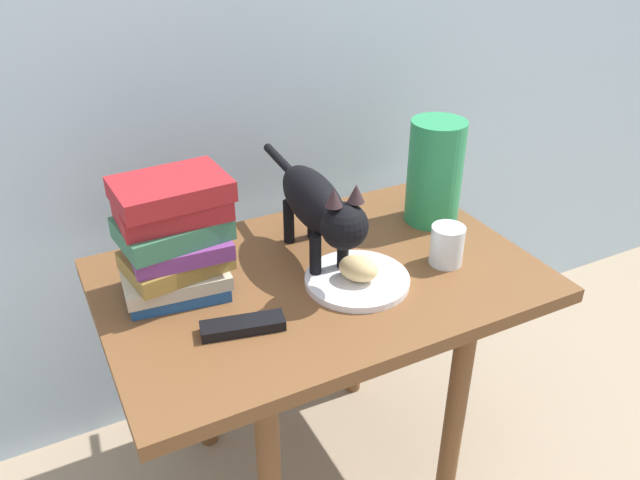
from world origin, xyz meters
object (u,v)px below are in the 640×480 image
Objects in this scene: cat at (318,206)px; book_stack at (174,238)px; bread_roll at (358,268)px; side_table at (320,305)px; green_vase at (435,172)px; plate at (357,280)px; candle_jar at (447,247)px; tv_remote at (243,326)px.

cat is 0.29m from book_stack.
bread_roll is at bearing -75.13° from cat.
cat is at bearing 66.55° from side_table.
green_vase reaches higher than side_table.
plate is 0.89× the size of book_stack.
plate is 0.21m from candle_jar.
book_stack is (-0.32, 0.14, 0.11)m from plate.
green_vase reaches higher than candle_jar.
bread_roll is 0.34× the size of book_stack.
cat is (-0.03, 0.11, 0.09)m from bread_roll.
candle_jar is (0.52, -0.15, -0.08)m from book_stack.
cat is 3.19× the size of tv_remote.
bread_roll is 0.53× the size of tv_remote.
cat reaches higher than plate.
plate is 1.40× the size of tv_remote.
cat is (0.02, 0.04, 0.21)m from side_table.
cat is at bearing 104.87° from bread_roll.
candle_jar reaches higher than side_table.
plate is at bearing -50.72° from side_table.
side_table is at bearing -113.45° from cat.
green_vase is at bearing 28.14° from plate.
green_vase is (0.29, 0.16, 0.11)m from plate.
green_vase is 2.85× the size of candle_jar.
side_table is at bearing 38.59° from tv_remote.
bread_roll is (0.05, -0.07, 0.12)m from side_table.
plate is at bearing 72.09° from bread_roll.
side_table is 10.31× the size of candle_jar.
tv_remote is (-0.26, -0.03, -0.03)m from bread_roll.
side_table is 3.71× the size of book_stack.
bread_roll is at bearing -55.28° from side_table.
green_vase is (0.61, 0.02, 0.00)m from book_stack.
candle_jar is at bearing -16.37° from book_stack.
tv_remote reaches higher than side_table.
cat is at bearing 152.19° from candle_jar.
green_vase reaches higher than plate.
plate is 2.62× the size of bread_roll.
plate is 0.37m from book_stack.
cat is at bearing 107.14° from plate.
side_table is at bearing -164.81° from green_vase.
book_stack reaches higher than cat.
green_vase is 0.21m from candle_jar.
side_table is 0.15m from bread_roll.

